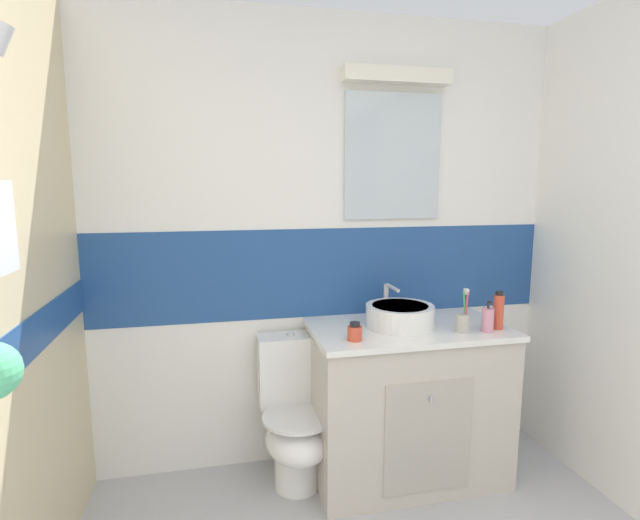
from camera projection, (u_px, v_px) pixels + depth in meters
wall_back_tiled at (328, 243)px, 2.76m from camera, size 3.20×0.20×2.50m
vanity_cabinet at (406, 401)px, 2.64m from camera, size 1.03×0.61×0.85m
sink_basin at (400, 315)px, 2.56m from camera, size 0.36×0.40×0.20m
toilet at (295, 418)px, 2.57m from camera, size 0.37×0.50×0.80m
toothbrush_cup at (463, 321)px, 2.46m from camera, size 0.07×0.07×0.23m
soap_dispenser at (488, 320)px, 2.46m from camera, size 0.06×0.06×0.16m
hair_gel_jar at (355, 332)px, 2.33m from camera, size 0.07×0.07×0.09m
shampoo_bottle_tall at (498, 311)px, 2.50m from camera, size 0.05×0.05×0.20m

